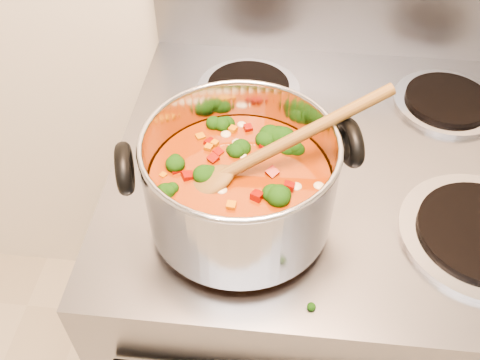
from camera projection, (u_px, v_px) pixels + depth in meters
name	position (u px, v px, depth m)	size (l,w,h in m)	color
electric_range	(320.00, 295.00, 1.23)	(0.78, 0.70, 1.08)	gray
stockpot	(240.00, 183.00, 0.74)	(0.33, 0.27, 0.16)	#ADADB5
wooden_spoon	(255.00, 159.00, 0.71)	(0.29, 0.15, 0.13)	brown
cooktop_crumbs	(179.00, 274.00, 0.73)	(0.31, 0.09, 0.01)	black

